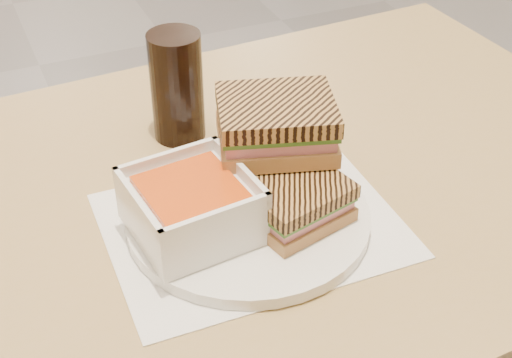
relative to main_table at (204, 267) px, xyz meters
name	(u,v)px	position (x,y,z in m)	size (l,w,h in m)	color
main_table	(204,267)	(0.00, 0.00, 0.00)	(1.24, 0.76, 0.75)	#9F8151
tray_liner	(252,225)	(0.04, -0.07, 0.11)	(0.33, 0.26, 0.00)	white
plate	(248,217)	(0.03, -0.07, 0.12)	(0.28, 0.28, 0.01)	white
soup_bowl	(192,208)	(-0.03, -0.07, 0.16)	(0.14, 0.14, 0.07)	white
panini_lower	(296,202)	(0.08, -0.10, 0.15)	(0.12, 0.11, 0.05)	#AA7648
panini_upper	(276,124)	(0.09, -0.03, 0.21)	(0.16, 0.14, 0.06)	#AA7648
cola_glass	(177,87)	(0.02, 0.14, 0.19)	(0.07, 0.07, 0.15)	black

